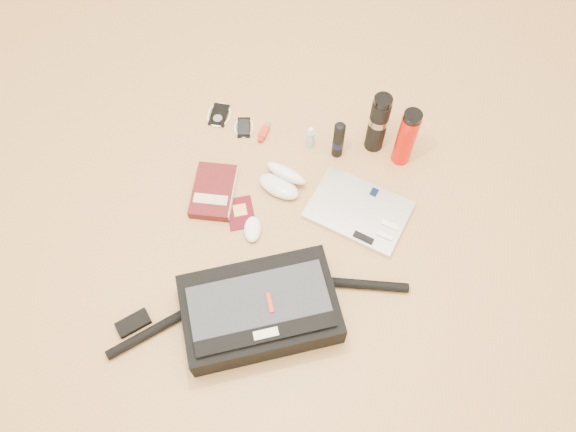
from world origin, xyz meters
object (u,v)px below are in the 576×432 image
Objects in this scene: messenger_bag at (259,310)px; thermos_red at (406,138)px; thermos_black at (378,123)px; laptop at (359,211)px; book at (214,192)px.

thermos_red is at bearing 37.06° from messenger_bag.
laptop is at bearing -93.58° from thermos_black.
thermos_black is at bearing 26.84° from book.
messenger_bag is 0.84m from thermos_red.
book is (-0.55, -0.02, 0.01)m from laptop.
book is at bearing 98.01° from messenger_bag.
thermos_black reaches higher than book.
messenger_bag is 3.49× the size of thermos_red.
laptop is 0.32m from thermos_red.
thermos_black is 1.03× the size of thermos_red.
laptop is 1.46× the size of thermos_black.
book is 0.84× the size of thermos_black.
laptop is at bearing -1.45° from book.
book is (-0.27, 0.44, -0.04)m from messenger_bag.
thermos_black is at bearing 45.26° from messenger_bag.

